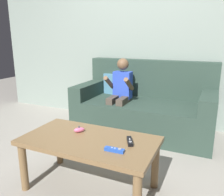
# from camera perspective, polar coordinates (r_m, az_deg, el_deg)

# --- Properties ---
(ground_plane) EXTENTS (9.61, 9.61, 0.00)m
(ground_plane) POSITION_cam_1_polar(r_m,az_deg,el_deg) (2.22, -6.66, -17.89)
(ground_plane) COLOR #9E998E
(wall_back) EXTENTS (4.81, 0.05, 2.50)m
(wall_back) POSITION_cam_1_polar(r_m,az_deg,el_deg) (3.35, 7.33, 15.44)
(wall_back) COLOR gray
(wall_back) RESTS_ON ground
(couch) EXTENTS (1.71, 0.80, 0.90)m
(couch) POSITION_cam_1_polar(r_m,az_deg,el_deg) (3.06, 7.74, -2.34)
(couch) COLOR #2D4238
(couch) RESTS_ON ground
(person_seated_on_couch) EXTENTS (0.31, 0.39, 0.94)m
(person_seated_on_couch) POSITION_cam_1_polar(r_m,az_deg,el_deg) (2.91, 1.96, 1.59)
(person_seated_on_couch) COLOR #4C4238
(person_seated_on_couch) RESTS_ON ground
(coffee_table) EXTENTS (1.04, 0.56, 0.43)m
(coffee_table) POSITION_cam_1_polar(r_m,az_deg,el_deg) (1.86, -5.53, -11.67)
(coffee_table) COLOR brown
(coffee_table) RESTS_ON ground
(game_remote_blue_near_edge) EXTENTS (0.14, 0.04, 0.03)m
(game_remote_blue_near_edge) POSITION_cam_1_polar(r_m,az_deg,el_deg) (1.63, 0.60, -12.52)
(game_remote_blue_near_edge) COLOR blue
(game_remote_blue_near_edge) RESTS_ON coffee_table
(nunchuk_pink) EXTENTS (0.09, 0.10, 0.05)m
(nunchuk_pink) POSITION_cam_1_polar(r_m,az_deg,el_deg) (1.96, -8.00, -7.68)
(nunchuk_pink) COLOR pink
(nunchuk_pink) RESTS_ON coffee_table
(game_remote_black_far_corner) EXTENTS (0.09, 0.14, 0.03)m
(game_remote_black_far_corner) POSITION_cam_1_polar(r_m,az_deg,el_deg) (1.76, 4.36, -10.45)
(game_remote_black_far_corner) COLOR black
(game_remote_black_far_corner) RESTS_ON coffee_table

